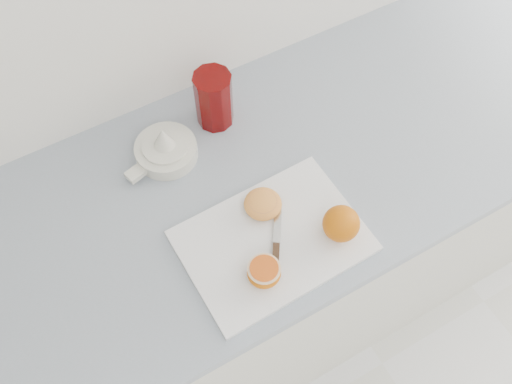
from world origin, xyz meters
TOP-DOWN VIEW (x-y plane):
  - counter at (0.09, 1.70)m, footprint 2.58×0.64m
  - cutting_board at (0.11, 1.54)m, footprint 0.37×0.27m
  - whole_orange at (0.24, 1.49)m, footprint 0.08×0.08m
  - half_orange at (0.06, 1.48)m, footprint 0.07×0.07m
  - squeezed_shell at (0.13, 1.62)m, footprint 0.08×0.08m
  - paring_knife at (0.10, 1.51)m, footprint 0.10×0.15m
  - citrus_juicer at (0.02, 1.84)m, footprint 0.18×0.14m
  - red_tumbler at (0.16, 1.88)m, footprint 0.09×0.09m

SIDE VIEW (x-z plane):
  - counter at x=0.09m, z-range 0.00..0.89m
  - cutting_board at x=0.11m, z-range 0.89..0.90m
  - paring_knife at x=0.10m, z-range 0.90..0.91m
  - citrus_juicer at x=0.02m, z-range 0.87..0.96m
  - squeezed_shell at x=0.13m, z-range 0.90..0.94m
  - half_orange at x=0.06m, z-range 0.90..0.94m
  - whole_orange at x=0.24m, z-range 0.90..0.98m
  - red_tumbler at x=0.16m, z-range 0.88..1.03m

